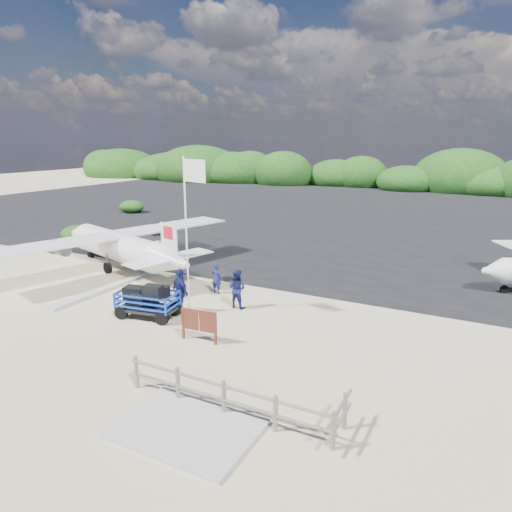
{
  "coord_description": "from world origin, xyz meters",
  "views": [
    {
      "loc": [
        11.7,
        -14.07,
        7.12
      ],
      "look_at": [
        1.95,
        4.58,
        1.7
      ],
      "focal_mm": 32.0,
      "sensor_mm": 36.0,
      "label": 1
    }
  ],
  "objects_px": {
    "signboard": "(200,342)",
    "flagpole": "(189,313)",
    "crew_a": "(216,278)",
    "crew_b": "(237,288)",
    "crew_c": "(181,291)",
    "baggage_cart": "(149,317)",
    "aircraft_small": "(254,200)",
    "aircraft_large": "(472,235)"
  },
  "relations": [
    {
      "from": "crew_a",
      "to": "aircraft_small",
      "type": "xyz_separation_m",
      "value": [
        -14.16,
        30.52,
        -0.75
      ]
    },
    {
      "from": "baggage_cart",
      "to": "crew_a",
      "type": "distance_m",
      "value": 4.03
    },
    {
      "from": "crew_a",
      "to": "crew_b",
      "type": "distance_m",
      "value": 2.15
    },
    {
      "from": "crew_b",
      "to": "aircraft_small",
      "type": "xyz_separation_m",
      "value": [
        -15.95,
        31.71,
        -0.86
      ]
    },
    {
      "from": "signboard",
      "to": "aircraft_large",
      "type": "distance_m",
      "value": 26.33
    },
    {
      "from": "signboard",
      "to": "aircraft_small",
      "type": "relative_size",
      "value": 0.22
    },
    {
      "from": "aircraft_small",
      "to": "crew_b",
      "type": "bearing_deg",
      "value": 88.48
    },
    {
      "from": "baggage_cart",
      "to": "aircraft_large",
      "type": "relative_size",
      "value": 0.19
    },
    {
      "from": "baggage_cart",
      "to": "flagpole",
      "type": "distance_m",
      "value": 1.68
    },
    {
      "from": "baggage_cart",
      "to": "flagpole",
      "type": "height_order",
      "value": "flagpole"
    },
    {
      "from": "crew_b",
      "to": "aircraft_small",
      "type": "distance_m",
      "value": 35.5
    },
    {
      "from": "flagpole",
      "to": "aircraft_small",
      "type": "distance_m",
      "value": 36.29
    },
    {
      "from": "signboard",
      "to": "crew_b",
      "type": "xyz_separation_m",
      "value": [
        -0.53,
        3.65,
        0.86
      ]
    },
    {
      "from": "crew_a",
      "to": "aircraft_small",
      "type": "relative_size",
      "value": 0.21
    },
    {
      "from": "flagpole",
      "to": "aircraft_small",
      "type": "height_order",
      "value": "flagpole"
    },
    {
      "from": "crew_b",
      "to": "baggage_cart",
      "type": "bearing_deg",
      "value": 47.18
    },
    {
      "from": "baggage_cart",
      "to": "aircraft_large",
      "type": "height_order",
      "value": "aircraft_large"
    },
    {
      "from": "signboard",
      "to": "crew_c",
      "type": "xyz_separation_m",
      "value": [
        -2.24,
        1.93,
        0.97
      ]
    },
    {
      "from": "baggage_cart",
      "to": "crew_b",
      "type": "height_order",
      "value": "crew_b"
    },
    {
      "from": "crew_b",
      "to": "flagpole",
      "type": "bearing_deg",
      "value": 49.36
    },
    {
      "from": "crew_a",
      "to": "crew_c",
      "type": "relative_size",
      "value": 0.77
    },
    {
      "from": "baggage_cart",
      "to": "signboard",
      "type": "xyz_separation_m",
      "value": [
        3.19,
        -0.97,
        0.0
      ]
    },
    {
      "from": "signboard",
      "to": "baggage_cart",
      "type": "bearing_deg",
      "value": 158.21
    },
    {
      "from": "flagpole",
      "to": "crew_a",
      "type": "xyz_separation_m",
      "value": [
        -0.37,
        2.73,
        0.75
      ]
    },
    {
      "from": "flagpole",
      "to": "crew_c",
      "type": "relative_size",
      "value": 3.33
    },
    {
      "from": "baggage_cart",
      "to": "crew_c",
      "type": "distance_m",
      "value": 1.67
    },
    {
      "from": "crew_c",
      "to": "signboard",
      "type": "bearing_deg",
      "value": 164.07
    },
    {
      "from": "flagpole",
      "to": "signboard",
      "type": "height_order",
      "value": "flagpole"
    },
    {
      "from": "crew_b",
      "to": "aircraft_large",
      "type": "distance_m",
      "value": 23.06
    },
    {
      "from": "flagpole",
      "to": "aircraft_large",
      "type": "relative_size",
      "value": 0.47
    },
    {
      "from": "aircraft_small",
      "to": "signboard",
      "type": "bearing_deg",
      "value": 86.77
    },
    {
      "from": "baggage_cart",
      "to": "aircraft_large",
      "type": "xyz_separation_m",
      "value": [
        10.89,
        24.21,
        0.0
      ]
    },
    {
      "from": "crew_b",
      "to": "crew_c",
      "type": "xyz_separation_m",
      "value": [
        -1.71,
        -1.72,
        0.11
      ]
    },
    {
      "from": "signboard",
      "to": "flagpole",
      "type": "bearing_deg",
      "value": 128.01
    },
    {
      "from": "signboard",
      "to": "crew_c",
      "type": "height_order",
      "value": "crew_c"
    },
    {
      "from": "crew_a",
      "to": "aircraft_small",
      "type": "bearing_deg",
      "value": -59.77
    },
    {
      "from": "crew_b",
      "to": "aircraft_small",
      "type": "height_order",
      "value": "crew_b"
    },
    {
      "from": "baggage_cart",
      "to": "crew_c",
      "type": "relative_size",
      "value": 1.34
    },
    {
      "from": "signboard",
      "to": "crew_b",
      "type": "height_order",
      "value": "crew_b"
    },
    {
      "from": "baggage_cart",
      "to": "flagpole",
      "type": "relative_size",
      "value": 0.4
    },
    {
      "from": "crew_a",
      "to": "crew_b",
      "type": "xyz_separation_m",
      "value": [
        1.79,
        -1.18,
        0.12
      ]
    },
    {
      "from": "crew_a",
      "to": "aircraft_large",
      "type": "relative_size",
      "value": 0.11
    }
  ]
}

